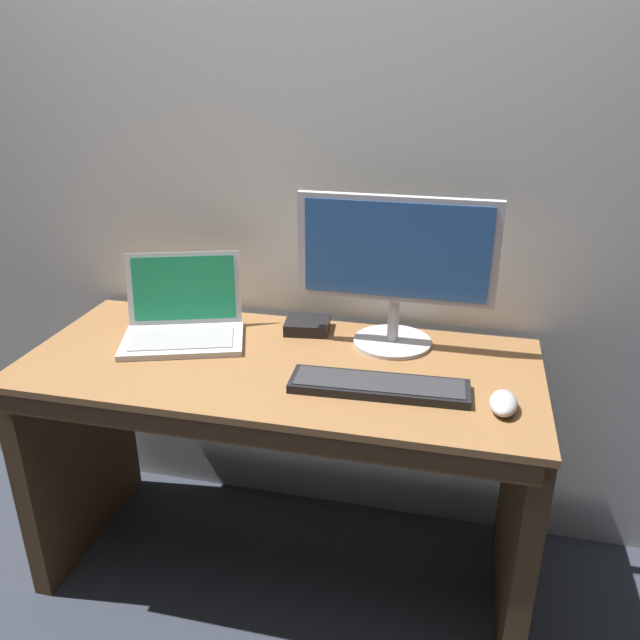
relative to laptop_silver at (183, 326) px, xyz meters
name	(u,v)px	position (x,y,z in m)	size (l,w,h in m)	color
ground_plane	(285,565)	(0.33, -0.08, -0.80)	(14.00, 14.00, 0.00)	#2D333D
back_wall	(309,72)	(0.33, 0.29, 0.72)	(3.85, 0.04, 3.05)	silver
desk	(281,445)	(0.33, -0.09, -0.32)	(1.47, 0.64, 0.76)	olive
laptop_silver	(183,326)	(0.00, 0.00, 0.00)	(0.42, 0.37, 0.24)	silver
external_monitor	(396,263)	(0.63, 0.10, 0.22)	(0.57, 0.24, 0.45)	#B7B7BC
wired_keyboard	(379,386)	(0.63, -0.18, -0.03)	(0.47, 0.15, 0.03)	black
computer_mouse	(504,403)	(0.95, -0.21, -0.02)	(0.07, 0.12, 0.04)	#B7B7BC
external_drive_box	(307,325)	(0.36, 0.14, -0.02)	(0.14, 0.12, 0.04)	black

